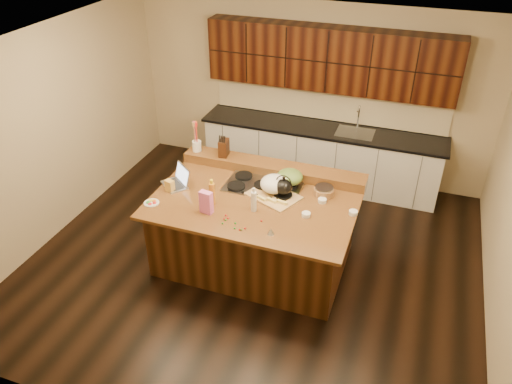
% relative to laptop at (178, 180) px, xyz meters
% --- Properties ---
extents(room, '(5.52, 5.02, 2.72)m').
position_rel_laptop_xyz_m(room, '(1.01, -0.01, 0.37)').
color(room, black).
rests_on(room, ground).
extents(island, '(2.40, 1.60, 0.92)m').
position_rel_laptop_xyz_m(island, '(1.01, -0.01, -0.52)').
color(island, black).
rests_on(island, ground).
extents(back_ledge, '(2.40, 0.30, 0.12)m').
position_rel_laptop_xyz_m(back_ledge, '(1.01, 0.69, -0.00)').
color(back_ledge, black).
rests_on(back_ledge, island).
extents(cooktop, '(0.92, 0.52, 0.05)m').
position_rel_laptop_xyz_m(cooktop, '(1.01, 0.29, -0.05)').
color(cooktop, gray).
rests_on(cooktop, island).
extents(back_counter, '(3.70, 0.66, 2.40)m').
position_rel_laptop_xyz_m(back_counter, '(1.31, 2.21, -0.00)').
color(back_counter, silver).
rests_on(back_counter, ground).
extents(kettle, '(0.27, 0.27, 0.19)m').
position_rel_laptop_xyz_m(kettle, '(1.31, 0.16, 0.08)').
color(kettle, black).
rests_on(kettle, cooktop).
extents(green_bowl, '(0.42, 0.42, 0.18)m').
position_rel_laptop_xyz_m(green_bowl, '(1.31, 0.42, 0.07)').
color(green_bowl, '#4F702C').
rests_on(green_bowl, cooktop).
extents(laptop, '(0.44, 0.43, 0.24)m').
position_rel_laptop_xyz_m(laptop, '(0.00, 0.00, 0.00)').
color(laptop, '#B7B7BC').
rests_on(laptop, island).
extents(oil_bottle, '(0.08, 0.08, 0.27)m').
position_rel_laptop_xyz_m(oil_bottle, '(0.57, -0.24, 0.07)').
color(oil_bottle, orange).
rests_on(oil_bottle, island).
extents(vinegar_bottle, '(0.08, 0.08, 0.25)m').
position_rel_laptop_xyz_m(vinegar_bottle, '(1.07, -0.22, 0.06)').
color(vinegar_bottle, silver).
rests_on(vinegar_bottle, island).
extents(wooden_tray, '(0.70, 0.62, 0.23)m').
position_rel_laptop_xyz_m(wooden_tray, '(1.18, 0.19, 0.04)').
color(wooden_tray, tan).
rests_on(wooden_tray, island).
extents(ramekin_a, '(0.11, 0.11, 0.04)m').
position_rel_laptop_xyz_m(ramekin_a, '(1.66, -0.13, -0.04)').
color(ramekin_a, white).
rests_on(ramekin_a, island).
extents(ramekin_b, '(0.10, 0.10, 0.04)m').
position_rel_laptop_xyz_m(ramekin_b, '(2.16, 0.09, -0.04)').
color(ramekin_b, white).
rests_on(ramekin_b, island).
extents(ramekin_c, '(0.11, 0.11, 0.04)m').
position_rel_laptop_xyz_m(ramekin_c, '(1.77, 0.21, -0.04)').
color(ramekin_c, white).
rests_on(ramekin_c, island).
extents(strainer_bowl, '(0.31, 0.31, 0.09)m').
position_rel_laptop_xyz_m(strainer_bowl, '(1.75, 0.37, -0.02)').
color(strainer_bowl, '#996B3F').
rests_on(strainer_bowl, island).
extents(kitchen_timer, '(0.09, 0.09, 0.07)m').
position_rel_laptop_xyz_m(kitchen_timer, '(1.39, -0.57, -0.03)').
color(kitchen_timer, silver).
rests_on(kitchen_timer, island).
extents(pink_bag, '(0.15, 0.10, 0.27)m').
position_rel_laptop_xyz_m(pink_bag, '(0.58, -0.43, 0.07)').
color(pink_bag, pink).
rests_on(pink_bag, island).
extents(candy_plate, '(0.18, 0.18, 0.01)m').
position_rel_laptop_xyz_m(candy_plate, '(-0.10, -0.49, -0.06)').
color(candy_plate, white).
rests_on(candy_plate, island).
extents(package_box, '(0.12, 0.10, 0.15)m').
position_rel_laptop_xyz_m(package_box, '(-0.02, -0.17, 0.01)').
color(package_box, gold).
rests_on(package_box, island).
extents(utensil_crock, '(0.15, 0.15, 0.14)m').
position_rel_laptop_xyz_m(utensil_crock, '(-0.06, 0.69, 0.13)').
color(utensil_crock, white).
rests_on(utensil_crock, back_ledge).
extents(knife_block, '(0.13, 0.19, 0.22)m').
position_rel_laptop_xyz_m(knife_block, '(0.33, 0.69, 0.17)').
color(knife_block, black).
rests_on(knife_block, back_ledge).
extents(gumdrop_0, '(0.02, 0.02, 0.02)m').
position_rel_laptop_xyz_m(gumdrop_0, '(0.86, -0.47, -0.05)').
color(gumdrop_0, red).
rests_on(gumdrop_0, island).
extents(gumdrop_1, '(0.02, 0.02, 0.02)m').
position_rel_laptop_xyz_m(gumdrop_1, '(0.97, -0.53, -0.05)').
color(gumdrop_1, '#198C26').
rests_on(gumdrop_1, island).
extents(gumdrop_2, '(0.02, 0.02, 0.02)m').
position_rel_laptop_xyz_m(gumdrop_2, '(0.81, -0.43, -0.05)').
color(gumdrop_2, red).
rests_on(gumdrop_2, island).
extents(gumdrop_3, '(0.02, 0.02, 0.02)m').
position_rel_laptop_xyz_m(gumdrop_3, '(1.00, -0.62, -0.05)').
color(gumdrop_3, '#198C26').
rests_on(gumdrop_3, island).
extents(gumdrop_4, '(0.02, 0.02, 0.02)m').
position_rel_laptop_xyz_m(gumdrop_4, '(1.23, -0.40, -0.05)').
color(gumdrop_4, red).
rests_on(gumdrop_4, island).
extents(gumdrop_5, '(0.02, 0.02, 0.02)m').
position_rel_laptop_xyz_m(gumdrop_5, '(1.07, -0.62, -0.05)').
color(gumdrop_5, '#198C26').
rests_on(gumdrop_5, island).
extents(gumdrop_6, '(0.02, 0.02, 0.02)m').
position_rel_laptop_xyz_m(gumdrop_6, '(0.82, -0.50, -0.05)').
color(gumdrop_6, red).
rests_on(gumdrop_6, island).
extents(gumdrop_7, '(0.02, 0.02, 0.02)m').
position_rel_laptop_xyz_m(gumdrop_7, '(0.84, -0.51, -0.05)').
color(gumdrop_7, '#198C26').
rests_on(gumdrop_7, island).
extents(gumdrop_8, '(0.02, 0.02, 0.02)m').
position_rel_laptop_xyz_m(gumdrop_8, '(1.10, -0.59, -0.05)').
color(gumdrop_8, red).
rests_on(gumdrop_8, island).
extents(gumdrop_9, '(0.02, 0.02, 0.02)m').
position_rel_laptop_xyz_m(gumdrop_9, '(0.84, -0.58, -0.05)').
color(gumdrop_9, '#198C26').
rests_on(gumdrop_9, island).
extents(gumdrop_10, '(0.02, 0.02, 0.02)m').
position_rel_laptop_xyz_m(gumdrop_10, '(1.06, -0.63, -0.05)').
color(gumdrop_10, red).
rests_on(gumdrop_10, island).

